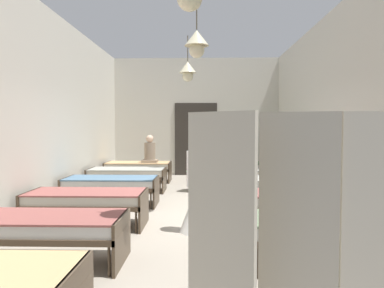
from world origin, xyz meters
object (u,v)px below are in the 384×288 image
bed_left_row_2 (87,199)px  bed_right_row_2 (294,201)px  bed_left_row_5 (138,167)px  potted_plant (197,160)px  bed_right_row_1 (329,229)px  bed_left_row_1 (44,227)px  privacy_screen (299,271)px  nurse_mid_aisle (200,171)px  bed_left_row_3 (111,184)px  patient_seated_primary (150,152)px  bed_right_row_3 (274,185)px  bed_left_row_4 (127,174)px  bed_right_row_5 (252,167)px  nurse_near_aisle (196,198)px  bed_right_row_4 (261,174)px

bed_left_row_2 → bed_right_row_2: (3.34, 0.00, 0.00)m
bed_left_row_5 → potted_plant: size_ratio=1.53×
bed_right_row_1 → potted_plant: bearing=108.2°
bed_left_row_1 → bed_left_row_2: bearing=90.0°
bed_left_row_5 → privacy_screen: size_ratio=1.12×
nurse_mid_aisle → bed_left_row_3: bearing=-111.3°
patient_seated_primary → bed_right_row_3: bearing=-46.4°
bed_left_row_2 → bed_right_row_3: same height
bed_left_row_2 → bed_left_row_4: same height
bed_left_row_2 → potted_plant: size_ratio=1.53×
privacy_screen → patient_seated_primary: bearing=124.2°
bed_right_row_1 → nurse_mid_aisle: 4.94m
privacy_screen → bed_right_row_1: bearing=88.0°
bed_right_row_2 → bed_left_row_4: (-3.34, 3.19, 0.00)m
bed_right_row_5 → bed_right_row_3: bearing=-90.0°
bed_left_row_2 → bed_right_row_5: 5.83m
bed_left_row_1 → bed_left_row_3: 3.19m
bed_left_row_3 → nurse_mid_aisle: 2.36m
privacy_screen → bed_right_row_3: bearing=100.9°
bed_left_row_1 → bed_right_row_1: (3.34, 0.00, 0.00)m
bed_left_row_1 → bed_left_row_2: (0.00, 1.59, 0.00)m
bed_left_row_2 → bed_left_row_5: 4.78m
bed_left_row_4 → bed_right_row_5: same height
bed_left_row_1 → privacy_screen: 3.32m
bed_left_row_4 → nurse_mid_aisle: nurse_mid_aisle is taller
bed_left_row_1 → nurse_near_aisle: size_ratio=1.28×
bed_left_row_5 → bed_right_row_5: bearing=0.0°
bed_left_row_1 → nurse_mid_aisle: nurse_mid_aisle is taller
bed_left_row_2 → bed_right_row_3: bearing=25.5°
bed_left_row_1 → potted_plant: potted_plant is taller
bed_left_row_4 → nurse_near_aisle: nurse_near_aisle is taller
bed_left_row_5 → nurse_mid_aisle: 2.48m
bed_right_row_4 → bed_left_row_4: bearing=180.0°
bed_left_row_1 → bed_left_row_5: same height
nurse_mid_aisle → bed_left_row_5: bearing=166.1°
bed_right_row_4 → bed_left_row_3: bearing=-154.5°
bed_left_row_3 → nurse_mid_aisle: bearing=39.7°
nurse_mid_aisle → bed_right_row_1: bearing=-43.0°
bed_left_row_1 → bed_left_row_5: size_ratio=1.00×
potted_plant → patient_seated_primary: bearing=133.5°
privacy_screen → bed_left_row_5: bearing=126.3°
bed_right_row_1 → patient_seated_primary: 7.01m
bed_right_row_3 → bed_left_row_5: 4.62m
bed_left_row_3 → nurse_near_aisle: bearing=-46.2°
bed_left_row_5 → bed_left_row_4: bearing=-90.0°
bed_left_row_3 → privacy_screen: (2.39, -5.45, 0.41)m
bed_right_row_2 → potted_plant: 3.66m
bed_right_row_2 → nurse_mid_aisle: 3.46m
privacy_screen → bed_right_row_4: bearing=103.1°
bed_left_row_4 → privacy_screen: (2.39, -7.04, 0.41)m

